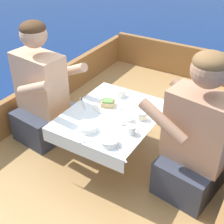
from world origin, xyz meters
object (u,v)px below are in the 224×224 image
at_px(coffee_cup_starboard, 121,93).
at_px(tin_can, 142,116).
at_px(person_port, 42,95).
at_px(coffee_cup_port, 131,130).
at_px(sandwich, 108,103).
at_px(person_starboard, 196,140).

xyz_separation_m(coffee_cup_starboard, tin_can, (0.29, -0.20, -0.00)).
distance_m(person_port, coffee_cup_starboard, 0.62).
distance_m(coffee_cup_port, coffee_cup_starboard, 0.49).
xyz_separation_m(person_port, tin_can, (0.83, 0.11, 0.02)).
height_order(person_port, coffee_cup_port, person_port).
xyz_separation_m(sandwich, coffee_cup_starboard, (0.00, 0.19, -0.00)).
distance_m(sandwich, coffee_cup_starboard, 0.19).
bearing_deg(sandwich, tin_can, -3.33).
xyz_separation_m(person_starboard, tin_can, (-0.41, 0.05, 0.01)).
bearing_deg(sandwich, person_port, -167.20).
height_order(person_port, coffee_cup_starboard, person_port).
bearing_deg(person_starboard, coffee_cup_port, 27.34).
xyz_separation_m(person_starboard, sandwich, (-0.70, 0.07, 0.01)).
bearing_deg(tin_can, sandwich, 176.67).
bearing_deg(person_starboard, tin_can, 1.36).
relative_size(sandwich, tin_can, 1.74).
distance_m(person_starboard, sandwich, 0.70).
xyz_separation_m(person_port, coffee_cup_starboard, (0.54, 0.31, 0.03)).
relative_size(person_port, tin_can, 14.68).
height_order(sandwich, tin_can, sandwich).
bearing_deg(person_port, person_starboard, 8.70).
distance_m(person_port, person_starboard, 1.24).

